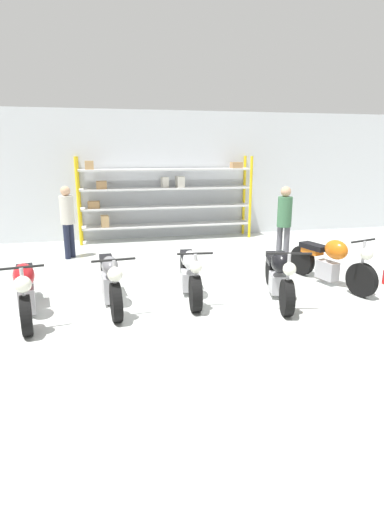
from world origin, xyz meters
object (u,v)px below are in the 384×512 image
(shelving_rack, at_px, (162,196))
(motorcycle_orange, at_px, (331,261))
(motorcycle_grey, at_px, (110,280))
(person_browsing, at_px, (284,218))
(motorcycle_red, at_px, (25,289))
(motorcycle_black, at_px, (279,273))
(person_near_rack, at_px, (67,216))
(motorcycle_white, at_px, (190,273))

(shelving_rack, relative_size, motorcycle_orange, 2.43)
(motorcycle_grey, distance_m, person_browsing, 4.32)
(motorcycle_red, bearing_deg, shelving_rack, 141.34)
(shelving_rack, xyz_separation_m, motorcycle_black, (1.24, -5.23, -0.79))
(motorcycle_black, bearing_deg, motorcycle_red, -77.53)
(motorcycle_orange, bearing_deg, person_near_rack, -137.89)
(motorcycle_red, bearing_deg, motorcycle_orange, 84.46)
(shelving_rack, bearing_deg, motorcycle_black, -76.62)
(motorcycle_red, relative_size, person_near_rack, 1.20)
(person_near_rack, bearing_deg, motorcycle_orange, -176.35)
(shelving_rack, height_order, motorcycle_red, shelving_rack)
(person_browsing, bearing_deg, motorcycle_grey, -12.12)
(motorcycle_grey, bearing_deg, motorcycle_black, 77.42)
(motorcycle_white, xyz_separation_m, motorcycle_orange, (2.73, 0.00, 0.06))
(person_near_rack, bearing_deg, motorcycle_grey, 141.12)
(motorcycle_red, xyz_separation_m, motorcycle_black, (4.12, -0.12, 0.02))
(person_browsing, relative_size, person_near_rack, 1.02)
(shelving_rack, distance_m, motorcycle_orange, 5.44)
(motorcycle_red, bearing_deg, motorcycle_grey, 91.83)
(shelving_rack, relative_size, motorcycle_grey, 2.32)
(motorcycle_white, height_order, person_near_rack, person_near_rack)
(motorcycle_red, bearing_deg, person_near_rack, 164.35)
(motorcycle_grey, xyz_separation_m, motorcycle_orange, (4.11, 0.10, 0.06))
(motorcycle_grey, xyz_separation_m, person_browsing, (3.90, 1.75, 0.61))
(motorcycle_red, xyz_separation_m, motorcycle_grey, (1.28, 0.25, -0.02))
(motorcycle_grey, bearing_deg, motorcycle_orange, 86.28)
(shelving_rack, relative_size, motorcycle_black, 2.41)
(motorcycle_black, bearing_deg, person_browsing, 167.77)
(motorcycle_grey, bearing_deg, motorcycle_red, -84.03)
(shelving_rack, height_order, person_near_rack, shelving_rack)
(motorcycle_white, xyz_separation_m, motorcycle_black, (1.46, -0.47, 0.04))
(motorcycle_white, relative_size, person_browsing, 1.17)
(motorcycle_red, xyz_separation_m, motorcycle_orange, (5.39, 0.35, 0.03))
(shelving_rack, bearing_deg, motorcycle_white, -92.63)
(motorcycle_grey, xyz_separation_m, person_near_rack, (-0.89, 3.24, 0.59))
(shelving_rack, xyz_separation_m, person_browsing, (2.30, -3.10, -0.22))
(motorcycle_grey, relative_size, person_browsing, 1.22)
(motorcycle_white, bearing_deg, shelving_rack, -177.27)
(motorcycle_black, relative_size, person_browsing, 1.18)
(motorcycle_black, relative_size, motorcycle_orange, 1.01)
(motorcycle_white, height_order, motorcycle_orange, motorcycle_orange)
(motorcycle_red, bearing_deg, motorcycle_white, 88.23)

